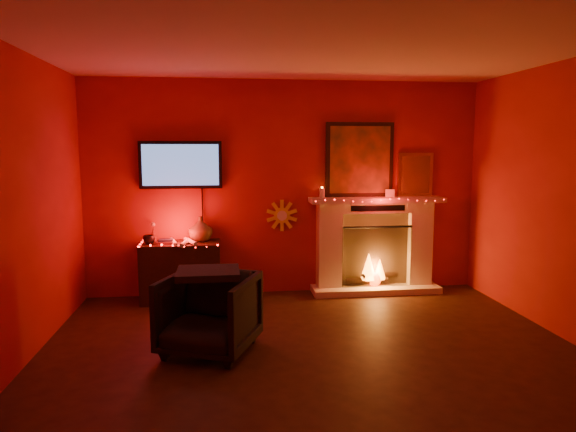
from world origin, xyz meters
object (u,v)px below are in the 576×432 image
Objects in this scene: fireplace at (374,236)px; armchair at (209,314)px; console_table at (182,268)px; tv at (181,165)px; sunburst_clock at (282,215)px.

armchair is at bearing -139.06° from fireplace.
tv is at bearing 88.86° from console_table.
sunburst_clock is at bearing 87.58° from armchair.
tv reaches higher than armchair.
tv is at bearing 178.50° from fireplace.
fireplace is 1.23m from sunburst_clock.
fireplace is at bearing -4.37° from sunburst_clock.
tv reaches higher than sunburst_clock.
armchair is at bearing -77.55° from console_table.
sunburst_clock is at bearing 1.24° from tv.
console_table reaches higher than armchair.
sunburst_clock reaches higher than console_table.
console_table is (-1.25, -0.22, -0.59)m from sunburst_clock.
fireplace is at bearing 2.92° from console_table.
fireplace is 5.45× the size of sunburst_clock.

